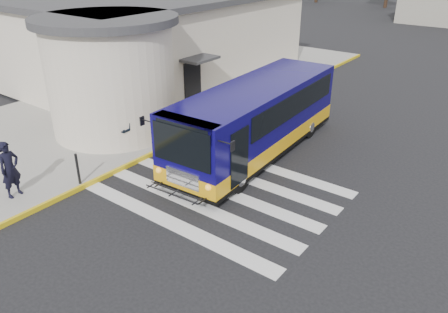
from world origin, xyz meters
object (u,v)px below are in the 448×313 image
Objects in this scene: transit_bus at (256,122)px; pedestrian_b at (126,130)px; bollard at (78,169)px; pedestrian_a at (10,169)px.

transit_bus is 5.86× the size of pedestrian_b.
pedestrian_b is 2.95m from bollard.
pedestrian_a is 1.69× the size of bollard.
pedestrian_b is at bearing -11.55° from pedestrian_a.
pedestrian_b is (-3.97, -3.07, -0.32)m from transit_bus.
transit_bus is 6.74m from bollard.
pedestrian_a is at bearing -120.42° from bollard.
transit_bus is at bearing -37.45° from pedestrian_a.
transit_bus is at bearing 61.66° from bollard.
transit_bus is at bearing 97.64° from pedestrian_b.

